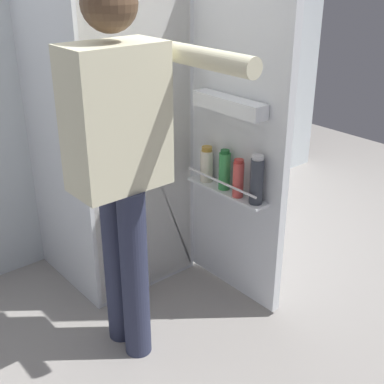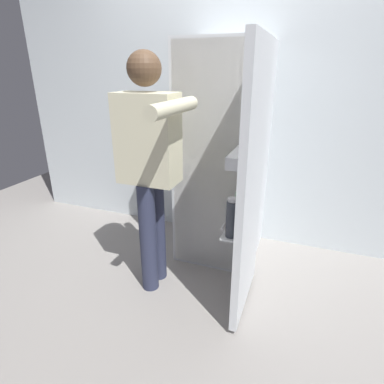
% 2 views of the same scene
% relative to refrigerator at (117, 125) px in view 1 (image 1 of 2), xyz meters
% --- Properties ---
extents(ground_plane, '(6.31, 6.31, 0.00)m').
position_rel_refrigerator_xyz_m(ground_plane, '(-0.02, -0.52, -0.86)').
color(ground_plane, gray).
extents(kitchen_wall, '(4.40, 0.10, 2.40)m').
position_rel_refrigerator_xyz_m(kitchen_wall, '(-0.02, 0.42, 0.34)').
color(kitchen_wall, silver).
rests_on(kitchen_wall, ground_plane).
extents(refrigerator, '(0.69, 1.26, 1.72)m').
position_rel_refrigerator_xyz_m(refrigerator, '(0.00, 0.00, 0.00)').
color(refrigerator, silver).
rests_on(refrigerator, ground_plane).
extents(person, '(0.51, 0.70, 1.63)m').
position_rel_refrigerator_xyz_m(person, '(-0.35, -0.58, 0.11)').
color(person, '#2D334C').
rests_on(person, ground_plane).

